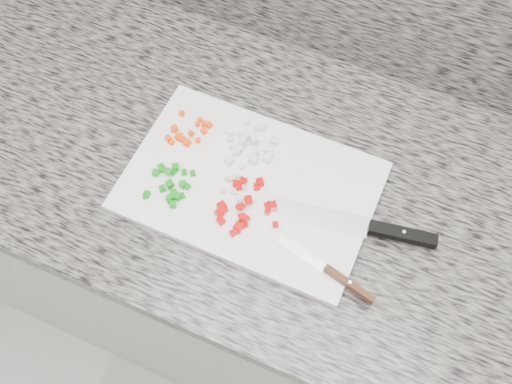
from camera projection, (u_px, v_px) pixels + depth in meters
cabinet at (293, 273)px, 1.43m from camera, size 3.92×0.62×0.86m
countertop at (307, 188)px, 1.03m from camera, size 3.96×0.64×0.04m
cutting_board at (250, 186)px, 1.00m from camera, size 0.44×0.29×0.01m
carrot_pile at (187, 132)px, 1.04m from camera, size 0.07×0.08×0.02m
onion_pile at (250, 147)px, 1.03m from camera, size 0.10×0.11×0.02m
green_pepper_pile at (171, 184)px, 0.99m from camera, size 0.08×0.09×0.02m
red_pepper_pile at (243, 207)px, 0.97m from camera, size 0.11×0.12×0.02m
garlic_pile at (233, 185)px, 0.99m from camera, size 0.05×0.05×0.01m
chef_knife at (373, 228)px, 0.95m from camera, size 0.29×0.08×0.02m
paring_knife at (337, 276)px, 0.91m from camera, size 0.18×0.06×0.02m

